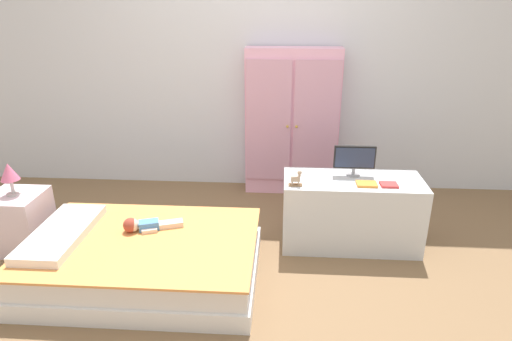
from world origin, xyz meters
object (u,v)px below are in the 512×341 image
tv_monitor (355,159)px  rocking_horse_toy (297,179)px  book_red (389,185)px  wardrobe (292,123)px  table_lamp (9,173)px  bed (145,259)px  doll (142,225)px  nightstand (20,221)px  book_orange (367,184)px  tv_stand (351,212)px

tv_monitor → rocking_horse_toy: bearing=-153.1°
book_red → wardrobe: bearing=122.2°
table_lamp → wardrobe: (1.97, 1.17, 0.08)m
bed → doll: doll is taller
nightstand → book_orange: book_orange is taller
doll → book_red: size_ratio=3.29×
bed → rocking_horse_toy: (0.98, 0.38, 0.43)m
bed → table_lamp: size_ratio=6.17×
rocking_horse_toy → book_red: rocking_horse_toy is taller
table_lamp → tv_monitor: size_ratio=0.80×
wardrobe → tv_monitor: (0.44, -0.88, -0.02)m
doll → book_red: (1.66, 0.30, 0.21)m
rocking_horse_toy → book_orange: (0.48, 0.04, -0.04)m
doll → book_orange: book_orange is taller
nightstand → table_lamp: table_lamp is taller
nightstand → book_red: 2.65m
table_lamp → book_orange: (2.48, 0.12, -0.06)m
doll → book_red: book_red is taller
table_lamp → book_red: (2.63, 0.12, -0.06)m
doll → tv_monitor: (1.44, 0.47, 0.33)m
table_lamp → tv_monitor: 2.43m
book_orange → bed: bearing=-163.8°
tv_stand → tv_monitor: (0.01, 0.07, 0.39)m
table_lamp → book_red: bearing=2.6°
tv_stand → tv_monitor: tv_monitor is taller
tv_monitor → rocking_horse_toy: tv_monitor is taller
tv_monitor → book_red: (0.22, -0.17, -0.12)m
wardrobe → tv_monitor: size_ratio=4.51×
tv_stand → wardrobe: bearing=114.5°
nightstand → rocking_horse_toy: rocking_horse_toy is taller
doll → table_lamp: table_lamp is taller
wardrobe → nightstand: bearing=-149.3°
tv_monitor → rocking_horse_toy: size_ratio=2.58×
tv_stand → book_orange: 0.29m
bed → book_red: book_red is taller
bed → rocking_horse_toy: 1.14m
bed → nightstand: 1.06m
tv_monitor → book_red: 0.30m
wardrobe → tv_stand: (0.43, -0.95, -0.41)m
bed → book_red: bearing=14.7°
doll → wardrobe: (1.00, 1.35, 0.35)m
book_orange → tv_stand: bearing=127.5°
rocking_horse_toy → book_red: size_ratio=0.98×
wardrobe → book_red: size_ratio=11.38×
bed → nightstand: (-1.01, 0.31, 0.07)m
nightstand → book_orange: 2.50m
nightstand → wardrobe: 2.33m
bed → tv_stand: 1.49m
rocking_horse_toy → book_orange: bearing=4.9°
table_lamp → tv_monitor: bearing=6.8°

